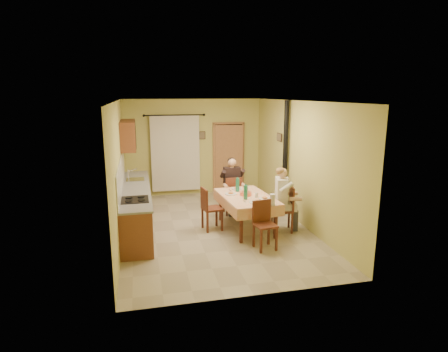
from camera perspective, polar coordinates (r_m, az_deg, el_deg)
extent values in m
cube|color=tan|center=(8.54, -1.50, -7.78)|extent=(4.00, 6.00, 0.01)
cube|color=#C7C266|center=(11.08, -4.63, 4.38)|extent=(4.00, 0.04, 2.80)
cube|color=#C7C266|center=(5.34, 4.85, -4.57)|extent=(4.00, 0.04, 2.80)
cube|color=#C7C266|center=(8.02, -15.71, 0.81)|extent=(0.04, 6.00, 2.80)
cube|color=#C7C266|center=(8.77, 11.37, 2.01)|extent=(0.04, 6.00, 2.80)
cube|color=white|center=(8.01, -1.61, 11.36)|extent=(4.00, 6.00, 0.04)
cube|color=brown|center=(8.63, -13.22, -4.81)|extent=(0.60, 3.60, 0.88)
cube|color=gray|center=(8.51, -13.38, -1.85)|extent=(0.64, 3.64, 0.04)
cube|color=white|center=(8.44, -15.42, 0.22)|extent=(0.02, 3.60, 0.66)
cube|color=silver|center=(9.28, -13.37, -0.56)|extent=(0.42, 0.42, 0.03)
cube|color=black|center=(7.54, -13.41, -3.52)|extent=(0.52, 0.56, 0.02)
cube|color=black|center=(7.68, -11.01, -6.82)|extent=(0.01, 0.55, 0.55)
cube|color=brown|center=(9.61, -14.40, 6.09)|extent=(0.35, 1.40, 0.70)
cylinder|color=black|center=(10.80, -7.55, 9.17)|extent=(1.70, 0.04, 0.04)
cube|color=silver|center=(10.94, -7.40, 3.42)|extent=(1.40, 0.06, 2.20)
cube|color=black|center=(11.32, 0.68, 2.70)|extent=(0.84, 0.03, 2.06)
cube|color=#A66E45|center=(11.21, -1.54, 2.60)|extent=(0.06, 0.06, 2.12)
cube|color=#A66E45|center=(11.42, 2.90, 2.77)|extent=(0.06, 0.06, 2.12)
cube|color=#A66E45|center=(11.17, 0.71, 8.05)|extent=(0.96, 0.06, 0.06)
cube|color=#A66E45|center=(11.23, 0.76, 2.57)|extent=(0.81, 0.19, 2.04)
cube|color=#E6A87A|center=(8.22, 3.44, -3.18)|extent=(1.15, 1.77, 0.04)
cube|color=#E6A87A|center=(7.50, 5.74, -5.66)|extent=(1.02, 0.09, 0.22)
cube|color=#E6A87A|center=(9.03, 1.52, -2.46)|extent=(1.02, 0.09, 0.22)
cube|color=#E6A87A|center=(8.10, 0.05, -4.23)|extent=(0.15, 1.70, 0.22)
cube|color=#E6A87A|center=(8.44, 6.67, -3.60)|extent=(0.15, 1.70, 0.22)
cylinder|color=white|center=(8.77, 1.98, -1.97)|extent=(0.25, 0.25, 0.02)
ellipsoid|color=#CC7233|center=(8.77, 1.98, -1.83)|extent=(0.12, 0.12, 0.05)
cylinder|color=white|center=(7.67, 5.32, -4.14)|extent=(0.25, 0.25, 0.02)
ellipsoid|color=#CC7233|center=(7.67, 5.33, -3.99)|extent=(0.12, 0.12, 0.05)
cylinder|color=white|center=(8.01, 6.24, -3.45)|extent=(0.25, 0.25, 0.02)
ellipsoid|color=#CC7233|center=(8.00, 6.25, -3.31)|extent=(0.12, 0.12, 0.05)
cylinder|color=white|center=(8.33, 1.03, -2.75)|extent=(0.25, 0.25, 0.02)
ellipsoid|color=#CC7233|center=(8.32, 1.04, -2.61)|extent=(0.12, 0.12, 0.05)
cylinder|color=#FF7145|center=(8.25, 3.32, -2.69)|extent=(0.26, 0.26, 0.08)
cylinder|color=white|center=(7.73, 4.89, -4.02)|extent=(0.28, 0.28, 0.02)
cube|color=tan|center=(7.72, 4.86, -3.87)|extent=(0.07, 0.07, 0.03)
cube|color=tan|center=(7.67, 4.85, -3.98)|extent=(0.07, 0.06, 0.03)
cube|color=tan|center=(7.76, 5.18, -3.80)|extent=(0.07, 0.07, 0.03)
cube|color=tan|center=(7.78, 4.99, -3.75)|extent=(0.07, 0.06, 0.03)
cylinder|color=silver|center=(8.11, 4.98, -2.93)|extent=(0.07, 0.07, 0.10)
cylinder|color=silver|center=(8.57, 3.50, -2.05)|extent=(0.07, 0.07, 0.10)
cylinder|color=white|center=(7.57, 7.37, -3.55)|extent=(0.11, 0.11, 0.22)
cylinder|color=silver|center=(7.56, 7.38, -3.34)|extent=(0.02, 0.02, 0.30)
cube|color=#562617|center=(9.32, 1.24, -2.92)|extent=(0.41, 0.41, 0.04)
cube|color=#562617|center=(9.09, 1.51, -1.70)|extent=(0.40, 0.04, 0.46)
cube|color=#562617|center=(7.29, 6.31, -7.47)|extent=(0.43, 0.43, 0.04)
cube|color=#562617|center=(7.36, 5.74, -5.29)|extent=(0.39, 0.09, 0.44)
cube|color=#562617|center=(8.28, 8.84, -5.08)|extent=(0.53, 0.53, 0.04)
cube|color=#562617|center=(8.23, 10.29, -3.26)|extent=(0.14, 0.44, 0.50)
cube|color=#562617|center=(8.25, -1.84, -4.99)|extent=(0.45, 0.45, 0.04)
cube|color=#562617|center=(8.12, -3.03, -3.47)|extent=(0.10, 0.40, 0.45)
cube|color=black|center=(9.21, 1.38, -2.60)|extent=(0.36, 0.40, 0.16)
cube|color=black|center=(9.24, 1.20, -0.30)|extent=(0.40, 0.22, 0.54)
sphere|color=tan|center=(9.16, 1.23, 2.06)|extent=(0.21, 0.21, 0.21)
ellipsoid|color=black|center=(9.19, 1.17, 2.35)|extent=(0.21, 0.21, 0.16)
cube|color=silver|center=(8.27, 9.55, -4.55)|extent=(0.47, 0.44, 0.16)
cube|color=silver|center=(8.15, 8.74, -2.21)|extent=(0.30, 0.44, 0.54)
sphere|color=tan|center=(8.07, 8.90, 0.47)|extent=(0.21, 0.21, 0.21)
ellipsoid|color=olive|center=(8.05, 8.63, 0.75)|extent=(0.21, 0.21, 0.16)
cylinder|color=black|center=(9.27, 9.30, 2.66)|extent=(0.12, 0.12, 2.80)
cylinder|color=black|center=(9.56, 9.03, -4.74)|extent=(0.24, 0.24, 0.30)
cube|color=black|center=(11.04, -3.35, 6.21)|extent=(0.19, 0.03, 0.23)
cube|color=brown|center=(9.79, 8.45, 5.87)|extent=(0.03, 0.31, 0.21)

